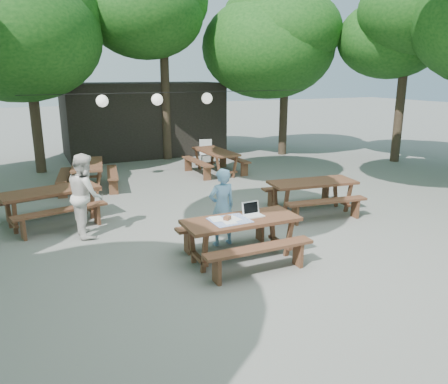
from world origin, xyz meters
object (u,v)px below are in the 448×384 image
plastic_chair (206,158)px  woman (222,207)px  second_person (86,195)px  main_picnic_table (241,238)px  picnic_table_nw (51,206)px

plastic_chair → woman: bearing=-95.9°
second_person → plastic_chair: (4.81, 5.34, -0.57)m
second_person → plastic_chair: bearing=-44.3°
plastic_chair → second_person: bearing=-117.6°
woman → plastic_chair: woman is taller
main_picnic_table → plastic_chair: bearing=71.6°
second_person → plastic_chair: 7.21m
picnic_table_nw → second_person: bearing=-72.5°
second_person → main_picnic_table: bearing=-139.1°
picnic_table_nw → second_person: (0.60, -1.05, 0.44)m
woman → second_person: bearing=-39.2°
picnic_table_nw → plastic_chair: 6.91m
main_picnic_table → second_person: size_ratio=1.20×
woman → second_person: (-2.23, 1.61, 0.09)m
main_picnic_table → second_person: second_person is taller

